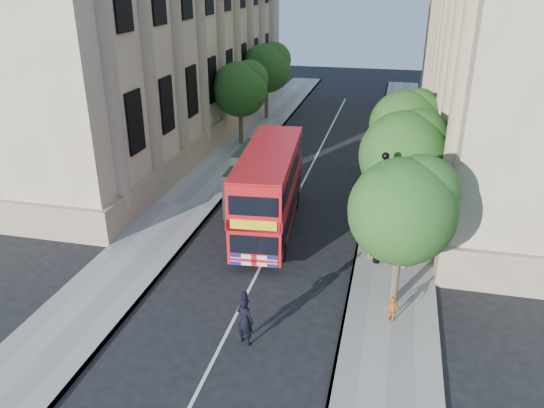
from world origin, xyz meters
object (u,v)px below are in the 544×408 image
Objects in this scene: double_decker_bus at (269,188)px; box_van at (257,181)px; woman_pedestrian at (404,250)px; police_constable at (245,321)px; lamp_post at (380,214)px.

box_van is (-1.34, 2.58, -0.73)m from double_decker_bus.
woman_pedestrian is (8.01, -5.04, -0.64)m from box_van.
double_decker_bus reaches higher than box_van.
double_decker_bus is 9.17m from police_constable.
double_decker_bus is 4.87× the size of police_constable.
lamp_post is at bearing -49.67° from woman_pedestrian.
double_decker_bus is at bearing -63.99° from box_van.
lamp_post reaches higher than box_van.
police_constable is 8.45m from woman_pedestrian.
lamp_post is 8.48m from box_van.
police_constable is (1.30, -8.98, -1.35)m from double_decker_bus.
double_decker_bus reaches higher than police_constable.
box_van is 3.53× the size of woman_pedestrian.
police_constable is at bearing 6.49° from woman_pedestrian.
lamp_post reaches higher than woman_pedestrian.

